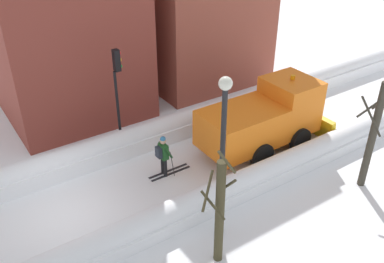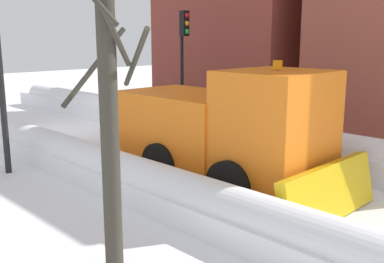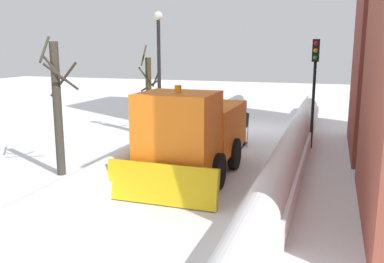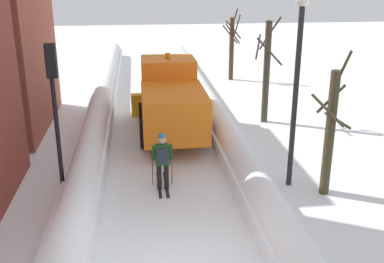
{
  "view_description": "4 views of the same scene",
  "coord_description": "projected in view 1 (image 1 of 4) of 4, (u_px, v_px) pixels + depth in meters",
  "views": [
    {
      "loc": [
        12.14,
        -2.78,
        10.41
      ],
      "look_at": [
        -0.42,
        5.65,
        1.39
      ],
      "focal_mm": 40.13,
      "sensor_mm": 36.0,
      "label": 1
    },
    {
      "loc": [
        8.4,
        15.71,
        3.58
      ],
      "look_at": [
        -0.23,
        6.95,
        0.99
      ],
      "focal_mm": 41.98,
      "sensor_mm": 36.0,
      "label": 2
    },
    {
      "loc": [
        -3.78,
        21.58,
        4.18
      ],
      "look_at": [
        1.16,
        6.99,
        1.09
      ],
      "focal_mm": 39.15,
      "sensor_mm": 36.0,
      "label": 3
    },
    {
      "loc": [
        -0.79,
        -8.5,
        6.27
      ],
      "look_at": [
        1.05,
        6.62,
        0.93
      ],
      "focal_mm": 42.75,
      "sensor_mm": 36.0,
      "label": 4
    }
  ],
  "objects": [
    {
      "name": "plow_truck",
      "position": [
        265.0,
        118.0,
        18.46
      ],
      "size": [
        3.2,
        5.98,
        3.12
      ],
      "color": "orange",
      "rests_on": "ground"
    },
    {
      "name": "traffic_light_pole",
      "position": [
        118.0,
        81.0,
        17.62
      ],
      "size": [
        0.28,
        0.42,
        4.52
      ],
      "color": "black",
      "rests_on": "ground"
    },
    {
      "name": "skier",
      "position": [
        163.0,
        154.0,
        16.88
      ],
      "size": [
        0.62,
        1.8,
        1.81
      ],
      "color": "black",
      "rests_on": "ground"
    },
    {
      "name": "bare_tree_mid",
      "position": [
        373.0,
        134.0,
        15.68
      ],
      "size": [
        1.18,
        1.22,
        4.56
      ],
      "color": "#3A362C",
      "rests_on": "ground"
    },
    {
      "name": "snowbank_right",
      "position": [
        315.0,
        151.0,
        18.15
      ],
      "size": [
        1.1,
        36.0,
        0.95
      ],
      "color": "white",
      "rests_on": "ground"
    },
    {
      "name": "ground_plane",
      "position": [
        274.0,
        134.0,
        20.11
      ],
      "size": [
        80.0,
        80.0,
        0.0
      ],
      "primitive_type": "plane",
      "color": "white"
    },
    {
      "name": "bare_tree_near",
      "position": [
        220.0,
        211.0,
        12.58
      ],
      "size": [
        1.15,
        1.05,
        4.31
      ],
      "color": "#3D3722",
      "rests_on": "ground"
    },
    {
      "name": "street_lamp",
      "position": [
        223.0,
        144.0,
        12.68
      ],
      "size": [
        0.4,
        0.4,
        5.76
      ],
      "color": "black",
      "rests_on": "ground"
    },
    {
      "name": "snowbank_left",
      "position": [
        241.0,
        105.0,
        21.61
      ],
      "size": [
        1.1,
        36.0,
        1.13
      ],
      "color": "white",
      "rests_on": "ground"
    }
  ]
}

